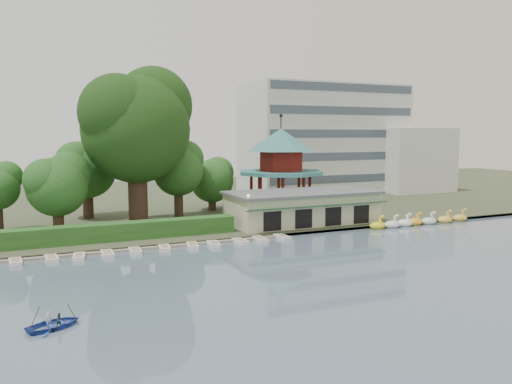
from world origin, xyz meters
TOP-DOWN VIEW (x-y plane):
  - ground_plane at (0.00, 0.00)m, footprint 220.00×220.00m
  - shore at (0.00, 52.00)m, footprint 220.00×70.00m
  - embankment at (0.00, 17.30)m, footprint 220.00×0.60m
  - dock at (-12.00, 17.20)m, footprint 34.00×1.60m
  - boathouse at (10.00, 21.97)m, footprint 18.60×9.39m
  - pavilion at (12.00, 32.00)m, footprint 12.40×12.40m
  - office_building at (32.67, 49.00)m, footprint 38.00×18.00m
  - hedge at (-15.00, 20.50)m, footprint 30.00×2.00m
  - lamp_post at (1.50, 19.00)m, footprint 0.36×0.36m
  - big_tree at (-8.83, 28.20)m, footprint 13.88×12.94m
  - small_trees at (-12.60, 32.01)m, footprint 39.57×17.14m
  - swan_boats at (23.62, 16.53)m, footprint 15.39×2.13m
  - moored_rowboats at (-11.42, 15.82)m, footprint 32.56×2.78m
  - rowboat_with_passengers at (-19.34, -1.12)m, footprint 5.18×4.42m

SIDE VIEW (x-z plane):
  - ground_plane at x=0.00m, z-range 0.00..0.00m
  - dock at x=-12.00m, z-range 0.00..0.24m
  - embankment at x=0.00m, z-range 0.00..0.30m
  - moored_rowboats at x=-11.42m, z-range 0.00..0.36m
  - shore at x=0.00m, z-range 0.00..0.40m
  - swan_boats at x=23.62m, z-range -0.56..1.35m
  - rowboat_with_passengers at x=-19.34m, z-range -0.55..1.46m
  - hedge at x=-15.00m, z-range 0.40..2.20m
  - boathouse at x=10.00m, z-range 0.42..4.32m
  - lamp_post at x=1.50m, z-range 1.20..5.48m
  - small_trees at x=-12.60m, z-range 0.92..11.73m
  - pavilion at x=12.00m, z-range 0.73..14.23m
  - office_building at x=32.67m, z-range -0.27..19.73m
  - big_tree at x=-8.83m, z-range 3.24..22.37m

